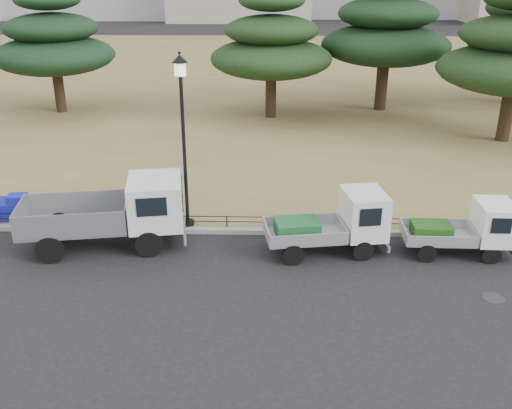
{
  "coord_description": "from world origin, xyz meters",
  "views": [
    {
      "loc": [
        0.52,
        -14.54,
        8.28
      ],
      "look_at": [
        0.0,
        2.0,
        1.3
      ],
      "focal_mm": 40.0,
      "sensor_mm": 36.0,
      "label": 1
    }
  ],
  "objects_px": {
    "truck_kei_front": "(335,223)",
    "truck_kei_rear": "(466,228)",
    "tarp_pile": "(14,208)",
    "truck_large": "(113,210)",
    "street_lamp": "(182,114)"
  },
  "relations": [
    {
      "from": "truck_large",
      "to": "truck_kei_front",
      "type": "distance_m",
      "value": 6.91
    },
    {
      "from": "truck_kei_front",
      "to": "truck_kei_rear",
      "type": "height_order",
      "value": "truck_kei_front"
    },
    {
      "from": "truck_large",
      "to": "street_lamp",
      "type": "xyz_separation_m",
      "value": [
        2.12,
        1.3,
        2.76
      ]
    },
    {
      "from": "truck_kei_rear",
      "to": "tarp_pile",
      "type": "xyz_separation_m",
      "value": [
        -14.92,
        1.96,
        -0.34
      ]
    },
    {
      "from": "tarp_pile",
      "to": "truck_kei_rear",
      "type": "bearing_deg",
      "value": -7.5
    },
    {
      "from": "truck_kei_rear",
      "to": "tarp_pile",
      "type": "bearing_deg",
      "value": 173.44
    },
    {
      "from": "truck_large",
      "to": "tarp_pile",
      "type": "distance_m",
      "value": 4.44
    },
    {
      "from": "truck_kei_rear",
      "to": "tarp_pile",
      "type": "relative_size",
      "value": 2.28
    },
    {
      "from": "truck_kei_rear",
      "to": "truck_large",
      "type": "bearing_deg",
      "value": 179.87
    },
    {
      "from": "truck_kei_rear",
      "to": "street_lamp",
      "type": "height_order",
      "value": "street_lamp"
    },
    {
      "from": "tarp_pile",
      "to": "street_lamp",
      "type": "bearing_deg",
      "value": -4.32
    },
    {
      "from": "street_lamp",
      "to": "tarp_pile",
      "type": "height_order",
      "value": "street_lamp"
    },
    {
      "from": "truck_large",
      "to": "tarp_pile",
      "type": "xyz_separation_m",
      "value": [
        -4.02,
        1.76,
        -0.71
      ]
    },
    {
      "from": "truck_kei_front",
      "to": "truck_kei_rear",
      "type": "bearing_deg",
      "value": -9.64
    },
    {
      "from": "truck_kei_rear",
      "to": "street_lamp",
      "type": "bearing_deg",
      "value": 171.25
    }
  ]
}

